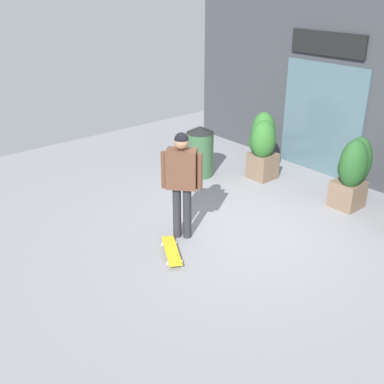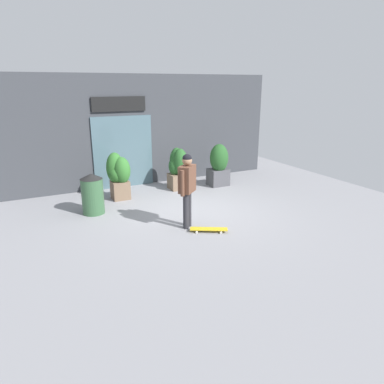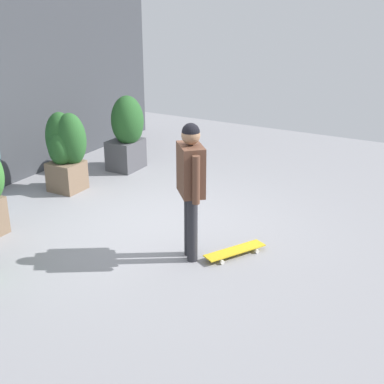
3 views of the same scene
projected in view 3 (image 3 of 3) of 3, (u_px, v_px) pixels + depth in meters
The scene contains 5 objects.
ground_plane at pixel (153, 228), 7.47m from camera, with size 12.00×12.00×0.00m, color gray.
skateboarder at pixel (191, 178), 6.28m from camera, with size 0.51×0.49×1.72m.
skateboard at pixel (235, 251), 6.69m from camera, with size 0.82×0.58×0.08m.
planter_box_left at pixel (127, 132), 9.57m from camera, with size 0.64×0.63×1.37m.
planter_box_right at pixel (65, 148), 8.62m from camera, with size 0.55×0.71×1.29m.
Camera 3 is at (-5.67, -3.76, 3.19)m, focal length 49.90 mm.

